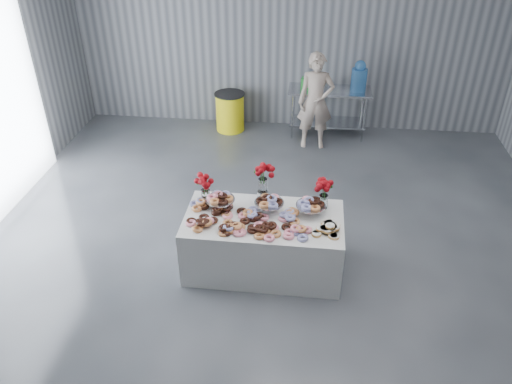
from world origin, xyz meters
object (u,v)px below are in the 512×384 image
Objects in this scene: trash_barrel at (230,112)px; display_table at (263,242)px; water_jug at (359,77)px; person at (316,102)px; prep_table at (329,104)px.

display_table is at bearing -75.26° from trash_barrel.
water_jug is (1.32, 3.94, 0.77)m from display_table.
trash_barrel is at bearing 159.28° from person.
prep_table is 0.61m from person.
display_table is at bearing -101.80° from prep_table.
person is at bearing 80.53° from display_table.
display_table is 3.43× the size of water_jug.
person is (-0.25, -0.50, 0.24)m from prep_table.
trash_barrel is (-1.04, 3.94, -0.00)m from display_table.
prep_table reaches higher than display_table.
trash_barrel is at bearing -180.00° from prep_table.
trash_barrel is at bearing 104.74° from display_table.
water_jug reaches higher than trash_barrel.
prep_table is at bearing 60.25° from person.
display_table is 3.51m from person.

